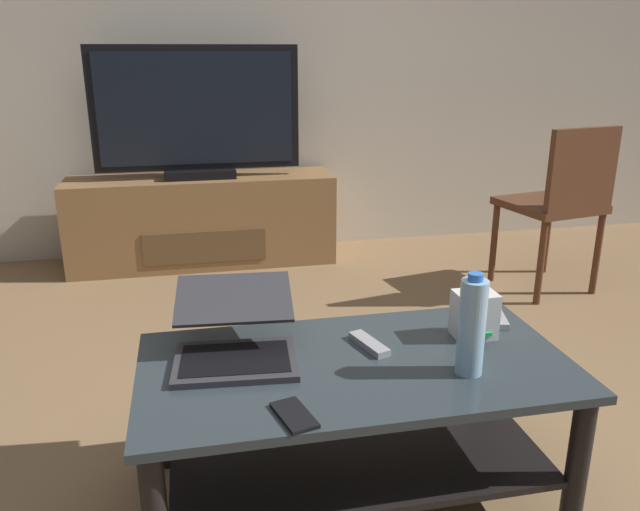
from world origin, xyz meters
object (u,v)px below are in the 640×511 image
router_box (474,315)px  soundbar_remote (369,344)px  laptop (235,335)px  water_bottle_near (472,326)px  cell_phone (294,415)px  television (197,115)px  dining_chair (561,199)px  coffee_table (355,405)px  tv_remote (497,317)px  media_cabinet (203,220)px

router_box → soundbar_remote: bearing=-179.0°
soundbar_remote → laptop: bearing=158.5°
laptop → soundbar_remote: 0.39m
water_bottle_near → cell_phone: (-0.49, -0.12, -0.13)m
router_box → soundbar_remote: (-0.33, -0.01, -0.06)m
laptop → cell_phone: laptop is taller
television → soundbar_remote: size_ratio=7.39×
television → cell_phone: bearing=-86.7°
dining_chair → laptop: size_ratio=2.15×
cell_phone → dining_chair: bearing=29.1°
coffee_table → tv_remote: 0.57m
coffee_table → media_cabinet: bearing=98.9°
laptop → water_bottle_near: 0.65m
router_box → television: bearing=109.1°
media_cabinet → television: television is taller
media_cabinet → television: bearing=-90.0°
dining_chair → soundbar_remote: 1.92m
cell_phone → laptop: bearing=92.8°
media_cabinet → laptop: (0.03, -2.15, 0.23)m
laptop → cell_phone: bearing=-72.6°
laptop → soundbar_remote: size_ratio=2.62×
media_cabinet → tv_remote: 2.27m
tv_remote → media_cabinet: bearing=128.0°
television → soundbar_remote: bearing=-79.1°
dining_chair → laptop: bearing=-144.9°
tv_remote → laptop: bearing=-160.2°
laptop → water_bottle_near: size_ratio=1.48×
cell_phone → router_box: bearing=13.7°
television → laptop: size_ratio=2.82×
media_cabinet → water_bottle_near: size_ratio=5.58×
laptop → soundbar_remote: bearing=-4.6°
dining_chair → soundbar_remote: bearing=-137.6°
cell_phone → soundbar_remote: soundbar_remote is taller
television → tv_remote: 2.28m
tv_remote → coffee_table: bearing=-145.3°
television → router_box: (0.75, -2.15, -0.39)m
cell_phone → water_bottle_near: bearing=-1.2°
laptop → soundbar_remote: laptop is taller
media_cabinet → soundbar_remote: (0.42, -2.18, 0.18)m
water_bottle_near → dining_chair: bearing=51.4°
coffee_table → cell_phone: bearing=-132.2°
laptop → tv_remote: bearing=4.6°
media_cabinet → cell_phone: media_cabinet is taller
coffee_table → cell_phone: 0.35m
dining_chair → soundbar_remote: dining_chair is taller
coffee_table → cell_phone: size_ratio=8.51×
cell_phone → television: bearing=78.7°
television → dining_chair: television is taller
television → tv_remote: (0.87, -2.06, -0.45)m
media_cabinet → router_box: router_box is taller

